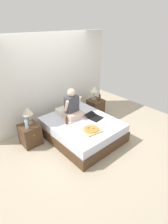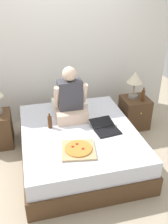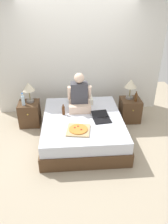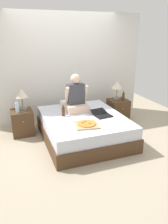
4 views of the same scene
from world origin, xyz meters
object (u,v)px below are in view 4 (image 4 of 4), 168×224
at_px(nightstand_left, 23,122).
at_px(beer_bottle_on_bed, 63,112).
at_px(water_bottle, 17,107).
at_px(beer_bottle, 123,97).
at_px(nightstand_right, 118,110).
at_px(pizza_box, 87,124).
at_px(bed, 83,127).
at_px(person_seated, 76,98).
at_px(lamp_on_left_nightstand, 22,95).
at_px(laptop, 102,114).
at_px(lamp_on_right_nightstand, 117,86).

distance_m(nightstand_left, beer_bottle_on_bed, 0.96).
xyz_separation_m(water_bottle, beer_bottle, (2.42, -0.01, -0.02)).
height_order(water_bottle, nightstand_right, water_bottle).
distance_m(water_bottle, pizza_box, 1.50).
relative_size(bed, person_seated, 2.42).
xyz_separation_m(lamp_on_left_nightstand, laptop, (1.45, -0.79, -0.35)).
xyz_separation_m(lamp_on_left_nightstand, water_bottle, (-0.12, -0.14, -0.22)).
height_order(nightstand_left, person_seated, person_seated).
height_order(bed, lamp_on_left_nightstand, lamp_on_left_nightstand).
relative_size(nightstand_left, water_bottle, 1.91).
bearing_deg(beer_bottle_on_bed, bed, -20.62).
bearing_deg(beer_bottle, bed, -156.02).
xyz_separation_m(nightstand_right, person_seated, (-1.17, -0.30, 0.51)).
height_order(nightstand_right, lamp_on_right_nightstand, lamp_on_right_nightstand).
bearing_deg(lamp_on_left_nightstand, nightstand_left, -128.63).
bearing_deg(nightstand_right, beer_bottle_on_bed, -161.75).
xyz_separation_m(bed, lamp_on_right_nightstand, (1.10, 0.69, 0.61)).
height_order(nightstand_left, water_bottle, water_bottle).
xyz_separation_m(nightstand_left, nightstand_right, (2.27, 0.00, 0.00)).
distance_m(nightstand_right, person_seated, 1.32).
distance_m(nightstand_left, lamp_on_right_nightstand, 2.31).
bearing_deg(beer_bottle, laptop, -143.07).
bearing_deg(nightstand_left, pizza_box, -47.00).
distance_m(bed, laptop, 0.46).
xyz_separation_m(lamp_on_left_nightstand, nightstand_right, (2.23, -0.05, -0.59)).
height_order(nightstand_left, lamp_on_right_nightstand, lamp_on_right_nightstand).
distance_m(bed, lamp_on_right_nightstand, 1.44).
relative_size(beer_bottle, pizza_box, 0.50).
bearing_deg(nightstand_right, laptop, -136.54).
bearing_deg(nightstand_left, nightstand_right, 0.00).
distance_m(nightstand_right, pizza_box, 1.68).
xyz_separation_m(lamp_on_left_nightstand, person_seated, (1.05, -0.35, -0.08)).
height_order(beer_bottle, person_seated, person_seated).
bearing_deg(person_seated, bed, -83.03).
bearing_deg(laptop, person_seated, 132.37).
bearing_deg(laptop, water_bottle, 157.59).
xyz_separation_m(lamp_on_left_nightstand, beer_bottle, (2.30, -0.15, -0.23)).
distance_m(nightstand_right, beer_bottle, 0.38).
xyz_separation_m(lamp_on_left_nightstand, lamp_on_right_nightstand, (2.20, 0.00, 0.00)).
distance_m(beer_bottle, person_seated, 1.27).
bearing_deg(nightstand_right, person_seated, -165.57).
relative_size(bed, water_bottle, 6.84).
xyz_separation_m(bed, pizza_box, (-0.11, -0.46, 0.27)).
height_order(bed, nightstand_right, nightstand_right).
bearing_deg(pizza_box, nightstand_right, 41.45).
height_order(lamp_on_left_nightstand, pizza_box, lamp_on_left_nightstand).
bearing_deg(beer_bottle, water_bottle, 179.76).
xyz_separation_m(nightstand_left, beer_bottle_on_bed, (0.76, -0.50, 0.32)).
xyz_separation_m(bed, laptop, (0.36, -0.10, 0.27)).
height_order(water_bottle, lamp_on_right_nightstand, lamp_on_right_nightstand).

